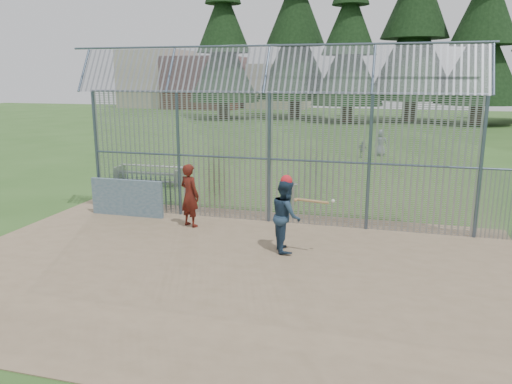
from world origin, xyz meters
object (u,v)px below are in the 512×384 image
(trash_can, at_px, (289,194))
(batter, at_px, (286,216))
(dugout_wall, at_px, (127,198))
(onlooker, at_px, (190,195))
(bleacher, at_px, (149,174))

(trash_can, bearing_deg, batter, -79.45)
(dugout_wall, distance_m, trash_can, 5.62)
(onlooker, distance_m, trash_can, 4.24)
(trash_can, xyz_separation_m, bleacher, (-6.44, 1.81, 0.03))
(dugout_wall, relative_size, trash_can, 3.05)
(dugout_wall, distance_m, bleacher, 5.05)
(dugout_wall, distance_m, onlooker, 2.51)
(trash_can, distance_m, bleacher, 6.69)
(onlooker, relative_size, trash_can, 2.34)
(onlooker, relative_size, bleacher, 0.64)
(batter, bearing_deg, bleacher, 26.23)
(batter, relative_size, onlooker, 0.98)
(onlooker, distance_m, bleacher, 6.72)
(dugout_wall, xyz_separation_m, bleacher, (-1.67, 4.77, -0.21))
(batter, xyz_separation_m, trash_can, (-0.90, 4.83, -0.58))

